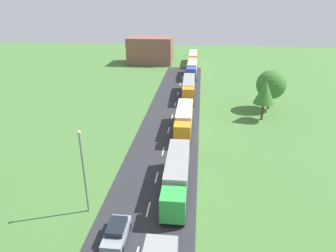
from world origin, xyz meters
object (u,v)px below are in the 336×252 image
truck_second (177,174)px  tree_birch (271,85)px  tree_oak (265,92)px  truck_fourth (189,87)px  truck_sixth (193,58)px  truck_fifth (192,69)px  truck_third (184,119)px  distant_building (151,50)px  lamppost_second (83,169)px  car_third (117,232)px

truck_second → tree_birch: tree_birch is taller
tree_oak → truck_fourth: bearing=138.7°
truck_fourth → truck_sixth: bearing=90.2°
truck_fifth → tree_birch: (15.83, -24.29, 2.76)m
truck_third → distant_building: 55.44m
truck_second → truck_fourth: 35.16m
tree_oak → distant_building: 54.46m
tree_birch → distant_building: (-29.89, 41.08, -0.78)m
truck_second → tree_birch: size_ratio=1.59×
truck_fourth → tree_birch: 17.31m
tree_oak → truck_third: bearing=-153.8°
truck_sixth → truck_fifth: bearing=-89.2°
truck_third → truck_fourth: (-0.06, 18.71, -0.03)m
tree_oak → truck_fifth: bearing=114.3°
truck_fifth → lamppost_second: lamppost_second is taller
truck_sixth → tree_birch: bearing=-68.5°
truck_fourth → distant_building: bearing=111.8°
truck_sixth → lamppost_second: size_ratio=1.63×
truck_third → truck_sixth: 53.26m
truck_second → truck_sixth: bearing=90.3°
truck_fourth → truck_third: bearing=-89.8°
truck_third → tree_birch: tree_birch is taller
truck_third → tree_oak: bearing=26.2°
truck_fourth → truck_fifth: truck_fifth is taller
truck_second → truck_third: truck_third is taller
tree_birch → distant_building: bearing=126.0°
truck_second → tree_oak: size_ratio=1.73×
car_third → tree_oak: bearing=59.7°
lamppost_second → tree_oak: (22.27, 27.72, 0.00)m
distant_building → truck_third: bearing=-75.3°
tree_birch → truck_third: bearing=-141.7°
truck_sixth → lamppost_second: 74.83m
truck_sixth → car_third: size_ratio=3.49×
truck_second → truck_fifth: truck_fifth is taller
tree_oak → truck_second: bearing=-120.2°
truck_second → distant_building: size_ratio=0.88×
truck_second → truck_fourth: size_ratio=0.90×
truck_fifth → truck_sixth: truck_fifth is taller
truck_fifth → tree_oak: bearing=-65.7°
distant_building → truck_fourth: bearing=-68.2°
lamppost_second → tree_birch: size_ratio=1.19×
car_third → tree_oak: 36.53m
truck_third → distant_building: (-14.03, 53.60, 1.96)m
truck_third → truck_fourth: bearing=90.2°
lamppost_second → tree_oak: size_ratio=1.29×
truck_fourth → truck_sixth: (-0.14, 34.54, -0.08)m
truck_second → tree_birch: (15.72, 28.96, 2.82)m
lamppost_second → truck_sixth: bearing=83.5°
truck_third → lamppost_second: bearing=-112.4°
truck_fourth → truck_second: bearing=-89.7°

